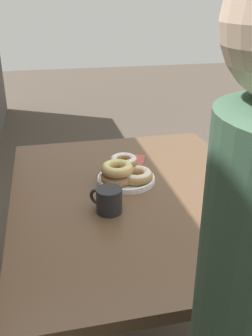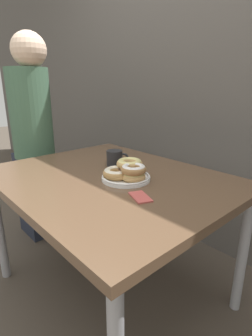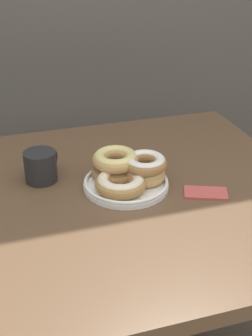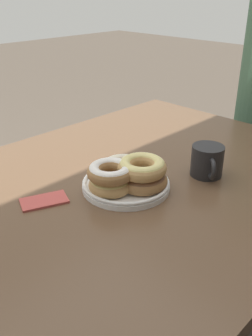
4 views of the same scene
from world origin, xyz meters
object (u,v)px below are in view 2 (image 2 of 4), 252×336
donut_plate (127,172)px  coffee_mug (115,158)px  dining_table (110,188)px  person_figure (33,141)px  napkin (140,197)px

donut_plate → coffee_mug: (-0.22, 0.10, 0.00)m
donut_plate → coffee_mug: bearing=154.4°
dining_table → donut_plate: 0.15m
donut_plate → person_figure: 0.96m
donut_plate → coffee_mug: size_ratio=2.26×
donut_plate → person_figure: person_figure is taller
napkin → dining_table: bearing=165.9°
dining_table → coffee_mug: bearing=131.0°
coffee_mug → person_figure: (-0.74, -0.16, 0.01)m
dining_table → napkin: bearing=-14.1°
coffee_mug → person_figure: 0.76m
donut_plate → person_figure: (-0.96, -0.06, 0.01)m
coffee_mug → napkin: (0.41, -0.21, -0.04)m
donut_plate → person_figure: bearing=-176.6°
dining_table → donut_plate: size_ratio=4.89×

